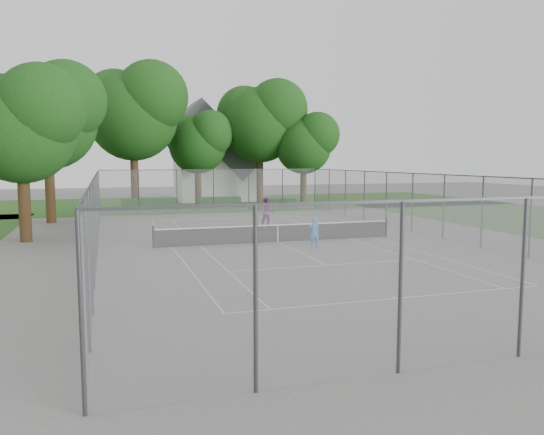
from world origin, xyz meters
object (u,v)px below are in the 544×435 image
object	(u,v)px
house	(217,161)
girl_player	(314,232)
woman_player	(267,212)
tennis_net	(278,233)

from	to	relation	value
house	girl_player	size ratio (longest dim) A/B	6.75
girl_player	woman_player	world-z (taller)	woman_player
house	girl_player	xyz separation A→B (m)	(-1.67, -31.72, -3.41)
house	woman_player	world-z (taller)	house
tennis_net	house	xyz separation A→B (m)	(2.84, 29.56, 3.67)
tennis_net	woman_player	bearing A→B (deg)	77.94
tennis_net	house	world-z (taller)	house
house	woman_player	distance (m)	23.69
tennis_net	girl_player	distance (m)	2.47
tennis_net	woman_player	distance (m)	6.29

